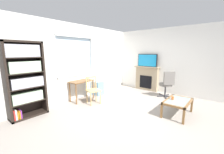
{
  "coord_description": "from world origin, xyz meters",
  "views": [
    {
      "loc": [
        -3.27,
        -2.03,
        1.71
      ],
      "look_at": [
        -0.05,
        0.65,
        0.95
      ],
      "focal_mm": 22.52,
      "sensor_mm": 36.0,
      "label": 1
    }
  ],
  "objects_px": {
    "wooden_chair": "(93,90)",
    "coffee_table": "(178,102)",
    "plastic_drawer_unit": "(98,88)",
    "tv": "(147,60)",
    "bookshelf": "(25,77)",
    "desk_under_window": "(82,84)",
    "office_chair": "(167,83)",
    "sippy_cup": "(173,98)",
    "fireplace": "(147,78)"
  },
  "relations": [
    {
      "from": "desk_under_window",
      "to": "tv",
      "type": "relative_size",
      "value": 0.96
    },
    {
      "from": "plastic_drawer_unit",
      "to": "coffee_table",
      "type": "relative_size",
      "value": 0.57
    },
    {
      "from": "bookshelf",
      "to": "sippy_cup",
      "type": "distance_m",
      "value": 3.97
    },
    {
      "from": "coffee_table",
      "to": "office_chair",
      "type": "bearing_deg",
      "value": 29.8
    },
    {
      "from": "wooden_chair",
      "to": "coffee_table",
      "type": "height_order",
      "value": "wooden_chair"
    },
    {
      "from": "wooden_chair",
      "to": "fireplace",
      "type": "height_order",
      "value": "fireplace"
    },
    {
      "from": "wooden_chair",
      "to": "office_chair",
      "type": "height_order",
      "value": "office_chair"
    },
    {
      "from": "coffee_table",
      "to": "desk_under_window",
      "type": "bearing_deg",
      "value": 107.44
    },
    {
      "from": "wooden_chair",
      "to": "plastic_drawer_unit",
      "type": "distance_m",
      "value": 0.97
    },
    {
      "from": "bookshelf",
      "to": "tv",
      "type": "distance_m",
      "value": 4.63
    },
    {
      "from": "bookshelf",
      "to": "plastic_drawer_unit",
      "type": "bearing_deg",
      "value": -1.28
    },
    {
      "from": "plastic_drawer_unit",
      "to": "coffee_table",
      "type": "distance_m",
      "value": 3.0
    },
    {
      "from": "bookshelf",
      "to": "coffee_table",
      "type": "distance_m",
      "value": 4.11
    },
    {
      "from": "fireplace",
      "to": "sippy_cup",
      "type": "bearing_deg",
      "value": -137.74
    },
    {
      "from": "wooden_chair",
      "to": "sippy_cup",
      "type": "distance_m",
      "value": 2.45
    },
    {
      "from": "tv",
      "to": "plastic_drawer_unit",
      "type": "bearing_deg",
      "value": 148.51
    },
    {
      "from": "tv",
      "to": "sippy_cup",
      "type": "bearing_deg",
      "value": -137.46
    },
    {
      "from": "desk_under_window",
      "to": "wooden_chair",
      "type": "xyz_separation_m",
      "value": [
        0.06,
        -0.52,
        -0.12
      ]
    },
    {
      "from": "plastic_drawer_unit",
      "to": "tv",
      "type": "height_order",
      "value": "tv"
    },
    {
      "from": "wooden_chair",
      "to": "tv",
      "type": "bearing_deg",
      "value": -12.81
    },
    {
      "from": "plastic_drawer_unit",
      "to": "office_chair",
      "type": "height_order",
      "value": "office_chair"
    },
    {
      "from": "fireplace",
      "to": "sippy_cup",
      "type": "xyz_separation_m",
      "value": [
        -1.86,
        -1.69,
        -0.08
      ]
    },
    {
      "from": "fireplace",
      "to": "office_chair",
      "type": "xyz_separation_m",
      "value": [
        -0.51,
        -1.07,
        0.02
      ]
    },
    {
      "from": "wooden_chair",
      "to": "fireplace",
      "type": "xyz_separation_m",
      "value": [
        2.7,
        -0.61,
        0.07
      ]
    },
    {
      "from": "plastic_drawer_unit",
      "to": "fireplace",
      "type": "xyz_separation_m",
      "value": [
        1.94,
        -1.18,
        0.26
      ]
    },
    {
      "from": "bookshelf",
      "to": "desk_under_window",
      "type": "bearing_deg",
      "value": -3.55
    },
    {
      "from": "desk_under_window",
      "to": "wooden_chair",
      "type": "height_order",
      "value": "wooden_chair"
    },
    {
      "from": "desk_under_window",
      "to": "office_chair",
      "type": "distance_m",
      "value": 3.14
    },
    {
      "from": "sippy_cup",
      "to": "coffee_table",
      "type": "bearing_deg",
      "value": -79.01
    },
    {
      "from": "wooden_chair",
      "to": "tv",
      "type": "relative_size",
      "value": 1.02
    },
    {
      "from": "bookshelf",
      "to": "office_chair",
      "type": "relative_size",
      "value": 1.98
    },
    {
      "from": "office_chair",
      "to": "bookshelf",
      "type": "bearing_deg",
      "value": 149.84
    },
    {
      "from": "fireplace",
      "to": "coffee_table",
      "type": "distance_m",
      "value": 2.59
    },
    {
      "from": "tv",
      "to": "bookshelf",
      "type": "bearing_deg",
      "value": 164.56
    },
    {
      "from": "bookshelf",
      "to": "tv",
      "type": "height_order",
      "value": "bookshelf"
    },
    {
      "from": "plastic_drawer_unit",
      "to": "sippy_cup",
      "type": "bearing_deg",
      "value": -88.42
    },
    {
      "from": "coffee_table",
      "to": "wooden_chair",
      "type": "bearing_deg",
      "value": 109.59
    },
    {
      "from": "wooden_chair",
      "to": "coffee_table",
      "type": "bearing_deg",
      "value": -70.41
    },
    {
      "from": "plastic_drawer_unit",
      "to": "sippy_cup",
      "type": "distance_m",
      "value": 2.87
    },
    {
      "from": "wooden_chair",
      "to": "plastic_drawer_unit",
      "type": "xyz_separation_m",
      "value": [
        0.76,
        0.57,
        -0.19
      ]
    },
    {
      "from": "coffee_table",
      "to": "sippy_cup",
      "type": "bearing_deg",
      "value": 100.99
    },
    {
      "from": "fireplace",
      "to": "bookshelf",
      "type": "bearing_deg",
      "value": 164.62
    },
    {
      "from": "desk_under_window",
      "to": "coffee_table",
      "type": "xyz_separation_m",
      "value": [
        0.93,
        -2.95,
        -0.24
      ]
    },
    {
      "from": "plastic_drawer_unit",
      "to": "sippy_cup",
      "type": "relative_size",
      "value": 6.1
    },
    {
      "from": "wooden_chair",
      "to": "coffee_table",
      "type": "distance_m",
      "value": 2.59
    },
    {
      "from": "tv",
      "to": "coffee_table",
      "type": "distance_m",
      "value": 2.75
    },
    {
      "from": "office_chair",
      "to": "sippy_cup",
      "type": "relative_size",
      "value": 11.11
    },
    {
      "from": "wooden_chair",
      "to": "office_chair",
      "type": "bearing_deg",
      "value": -37.58
    },
    {
      "from": "bookshelf",
      "to": "coffee_table",
      "type": "height_order",
      "value": "bookshelf"
    },
    {
      "from": "tv",
      "to": "wooden_chair",
      "type": "bearing_deg",
      "value": 167.19
    }
  ]
}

